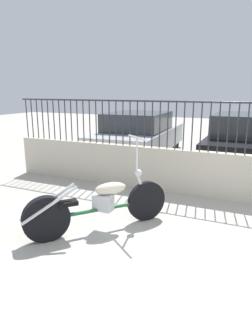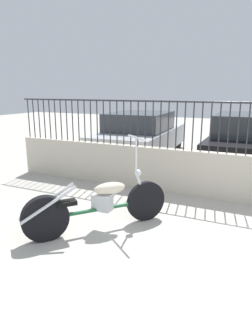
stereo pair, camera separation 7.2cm
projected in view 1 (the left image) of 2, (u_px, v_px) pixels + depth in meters
ground_plane at (218, 291)px, 3.09m from camera, size 40.00×40.00×0.00m
low_wall at (242, 178)px, 5.50m from camera, size 10.18×0.18×0.89m
fence_railing at (248, 122)px, 5.24m from camera, size 10.18×0.04×0.94m
motorcycle_green at (93, 206)px, 4.33m from camera, size 1.52×1.80×1.36m
car_silver at (139, 135)px, 9.17m from camera, size 2.05×4.49×1.38m
car_black at (248, 142)px, 7.73m from camera, size 1.88×4.21×1.45m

